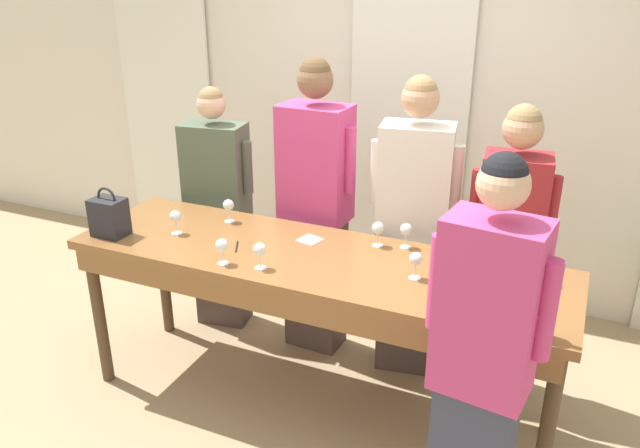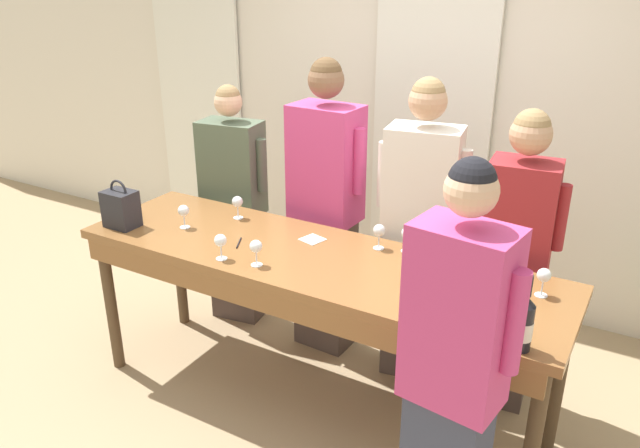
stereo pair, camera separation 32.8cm
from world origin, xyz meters
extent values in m
plane|color=tan|center=(0.00, 0.00, 0.00)|extent=(18.00, 18.00, 0.00)
cube|color=silver|center=(0.00, 1.72, 1.40)|extent=(12.00, 0.06, 2.80)
cube|color=white|center=(-2.13, 1.65, 1.34)|extent=(0.87, 0.03, 2.69)
cube|color=white|center=(0.00, 1.65, 1.34)|extent=(0.87, 0.03, 2.69)
cube|color=brown|center=(0.00, 0.00, 0.93)|extent=(2.67, 0.76, 0.05)
cube|color=brown|center=(0.00, -0.37, 0.84)|extent=(2.56, 0.03, 0.12)
cylinder|color=#4C3823|center=(-1.26, -0.31, 0.45)|extent=(0.07, 0.07, 0.90)
cylinder|color=#4C3823|center=(-1.26, 0.31, 0.45)|extent=(0.07, 0.07, 0.90)
cylinder|color=#4C3823|center=(1.26, 0.31, 0.45)|extent=(0.07, 0.07, 0.90)
cylinder|color=black|center=(1.15, -0.33, 1.05)|extent=(0.08, 0.08, 0.20)
cone|color=black|center=(1.15, -0.33, 1.17)|extent=(0.08, 0.08, 0.04)
cylinder|color=black|center=(1.15, -0.33, 1.24)|extent=(0.03, 0.03, 0.09)
cylinder|color=white|center=(1.15, -0.33, 1.04)|extent=(0.08, 0.08, 0.08)
cube|color=#232328|center=(-1.16, -0.22, 1.06)|extent=(0.19, 0.14, 0.22)
torus|color=#232328|center=(-1.16, -0.22, 1.18)|extent=(0.13, 0.01, 0.13)
cylinder|color=white|center=(-0.83, -0.05, 0.95)|extent=(0.06, 0.06, 0.00)
cylinder|color=white|center=(-0.83, -0.05, 0.99)|extent=(0.01, 0.01, 0.07)
sphere|color=white|center=(-0.83, -0.05, 1.06)|extent=(0.07, 0.07, 0.07)
sphere|color=maroon|center=(-0.83, -0.05, 1.05)|extent=(0.04, 0.04, 0.04)
cylinder|color=white|center=(1.13, 0.16, 0.95)|extent=(0.06, 0.06, 0.00)
cylinder|color=white|center=(1.13, 0.16, 0.99)|extent=(0.01, 0.01, 0.07)
sphere|color=white|center=(1.13, 0.16, 1.06)|extent=(0.07, 0.07, 0.07)
sphere|color=maroon|center=(1.13, 0.16, 1.05)|extent=(0.04, 0.04, 0.04)
cylinder|color=white|center=(-0.65, 0.22, 0.95)|extent=(0.06, 0.06, 0.00)
cylinder|color=white|center=(-0.65, 0.22, 0.99)|extent=(0.01, 0.01, 0.07)
sphere|color=white|center=(-0.65, 0.22, 1.06)|extent=(0.07, 0.07, 0.07)
cylinder|color=white|center=(-0.39, -0.28, 0.95)|extent=(0.06, 0.06, 0.00)
cylinder|color=white|center=(-0.39, -0.28, 0.99)|extent=(0.01, 0.01, 0.07)
sphere|color=white|center=(-0.39, -0.28, 1.06)|extent=(0.07, 0.07, 0.07)
cylinder|color=white|center=(0.26, 0.25, 0.95)|extent=(0.06, 0.06, 0.00)
cylinder|color=white|center=(0.26, 0.25, 0.99)|extent=(0.01, 0.01, 0.07)
sphere|color=white|center=(0.26, 0.25, 1.06)|extent=(0.07, 0.07, 0.07)
cylinder|color=white|center=(0.41, 0.29, 0.95)|extent=(0.06, 0.06, 0.00)
cylinder|color=white|center=(0.41, 0.29, 0.99)|extent=(0.01, 0.01, 0.07)
sphere|color=white|center=(0.41, 0.29, 1.06)|extent=(0.07, 0.07, 0.07)
cylinder|color=white|center=(-0.19, -0.24, 0.95)|extent=(0.06, 0.06, 0.00)
cylinder|color=white|center=(-0.19, -0.24, 0.99)|extent=(0.01, 0.01, 0.07)
sphere|color=white|center=(-0.19, -0.24, 1.06)|extent=(0.07, 0.07, 0.07)
cylinder|color=white|center=(0.55, -0.04, 0.95)|extent=(0.06, 0.06, 0.00)
cylinder|color=white|center=(0.55, -0.04, 0.99)|extent=(0.01, 0.01, 0.07)
sphere|color=white|center=(0.55, -0.04, 1.06)|extent=(0.07, 0.07, 0.07)
sphere|color=maroon|center=(0.55, -0.04, 1.05)|extent=(0.04, 0.04, 0.04)
cylinder|color=white|center=(0.96, -0.04, 0.95)|extent=(0.06, 0.06, 0.00)
cylinder|color=white|center=(0.96, -0.04, 0.99)|extent=(0.01, 0.01, 0.07)
sphere|color=white|center=(0.96, -0.04, 1.06)|extent=(0.07, 0.07, 0.07)
cube|color=white|center=(-0.10, 0.17, 0.95)|extent=(0.14, 0.14, 0.00)
cylinder|color=black|center=(-0.43, -0.08, 0.96)|extent=(0.07, 0.12, 0.01)
cube|color=#473833|center=(-0.97, 0.59, 0.40)|extent=(0.37, 0.25, 0.80)
cube|color=#4C5B47|center=(-0.97, 0.59, 1.11)|extent=(0.43, 0.30, 0.63)
sphere|color=#DBAD89|center=(-0.97, 0.59, 1.55)|extent=(0.18, 0.18, 0.18)
sphere|color=#93754C|center=(-0.97, 0.59, 1.59)|extent=(0.16, 0.16, 0.16)
cylinder|color=#4C5B47|center=(-0.75, 0.62, 1.16)|extent=(0.08, 0.08, 0.35)
cylinder|color=#4C5B47|center=(-1.19, 0.56, 1.16)|extent=(0.08, 0.08, 0.35)
cube|color=#473833|center=(-0.26, 0.59, 0.45)|extent=(0.36, 0.25, 0.90)
cube|color=#C63D7A|center=(-0.26, 0.59, 1.26)|extent=(0.42, 0.29, 0.71)
sphere|color=brown|center=(-0.26, 0.59, 1.75)|extent=(0.21, 0.21, 0.21)
sphere|color=brown|center=(-0.26, 0.59, 1.79)|extent=(0.19, 0.19, 0.19)
cylinder|color=#C63D7A|center=(-0.03, 0.58, 1.31)|extent=(0.07, 0.07, 0.39)
cylinder|color=#C63D7A|center=(-0.48, 0.60, 1.31)|extent=(0.07, 0.07, 0.39)
cube|color=#473833|center=(0.36, 0.59, 0.43)|extent=(0.38, 0.27, 0.87)
cube|color=silver|center=(0.36, 0.59, 1.21)|extent=(0.44, 0.32, 0.69)
sphere|color=tan|center=(0.36, 0.59, 1.70)|extent=(0.21, 0.21, 0.21)
sphere|color=#93754C|center=(0.36, 0.59, 1.73)|extent=(0.18, 0.18, 0.18)
cylinder|color=silver|center=(0.58, 0.62, 1.27)|extent=(0.08, 0.08, 0.38)
cylinder|color=silver|center=(0.14, 0.55, 1.27)|extent=(0.08, 0.08, 0.38)
cube|color=#473833|center=(0.91, 0.59, 0.40)|extent=(0.32, 0.25, 0.81)
cube|color=maroon|center=(0.91, 0.59, 1.13)|extent=(0.38, 0.30, 0.64)
sphere|color=tan|center=(0.91, 0.59, 1.59)|extent=(0.21, 0.21, 0.21)
sphere|color=#93754C|center=(0.91, 0.59, 1.63)|extent=(0.19, 0.19, 0.19)
cylinder|color=maroon|center=(1.10, 0.61, 1.18)|extent=(0.08, 0.08, 0.35)
cylinder|color=maroon|center=(0.71, 0.57, 1.18)|extent=(0.08, 0.08, 0.35)
cube|color=#C63D7A|center=(0.99, -0.66, 1.22)|extent=(0.38, 0.27, 0.69)
sphere|color=#DBAD89|center=(0.99, -0.66, 1.69)|extent=(0.18, 0.18, 0.18)
sphere|color=black|center=(0.99, -0.66, 1.73)|extent=(0.16, 0.16, 0.16)
cylinder|color=#C63D7A|center=(0.79, -0.63, 1.27)|extent=(0.08, 0.08, 0.38)
cylinder|color=#C63D7A|center=(1.18, -0.68, 1.27)|extent=(0.08, 0.08, 0.38)
camera|label=1|loc=(1.22, -2.69, 2.37)|focal=35.00mm
camera|label=2|loc=(1.52, -2.54, 2.37)|focal=35.00mm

